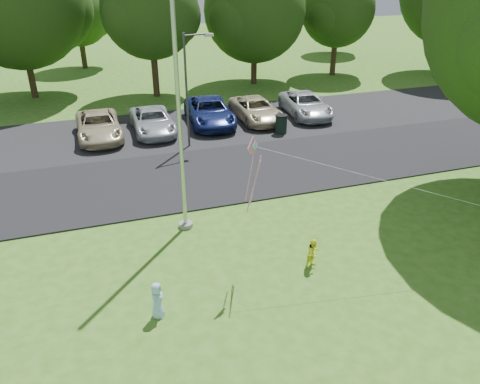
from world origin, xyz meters
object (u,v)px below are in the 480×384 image
object	(u,v)px
child_blue	(157,300)
flagpole	(179,114)
kite	(263,163)
street_lamp	(190,81)
trash_can	(281,124)
child_yellow	(313,253)

from	to	relation	value
child_blue	flagpole	bearing A→B (deg)	-2.80
kite	street_lamp	bearing A→B (deg)	48.91
trash_can	child_blue	distance (m)	15.13
street_lamp	child_blue	size ratio (longest dim) A/B	5.24
street_lamp	child_blue	world-z (taller)	street_lamp
kite	trash_can	bearing A→B (deg)	25.43
child_blue	kite	xyz separation A→B (m)	(3.37, 1.16, 3.02)
flagpole	child_yellow	distance (m)	6.08
flagpole	child_yellow	bearing A→B (deg)	-48.01
street_lamp	child_blue	distance (m)	12.95
trash_can	street_lamp	bearing A→B (deg)	-176.69
child_yellow	kite	world-z (taller)	kite
flagpole	child_blue	xyz separation A→B (m)	(-1.70, -4.34, -3.63)
street_lamp	trash_can	xyz separation A→B (m)	(4.96, 0.29, -2.81)
child_yellow	child_blue	world-z (taller)	child_blue
trash_can	kite	xyz separation A→B (m)	(-5.39, -11.18, 3.02)
trash_can	kite	distance (m)	12.77
street_lamp	kite	bearing A→B (deg)	-105.09
flagpole	child_blue	bearing A→B (deg)	-111.46
child_blue	kite	size ratio (longest dim) A/B	0.14
flagpole	kite	size ratio (longest dim) A/B	1.28
child_blue	kite	distance (m)	4.67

